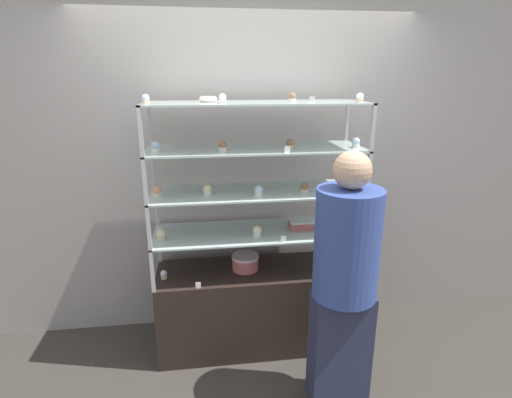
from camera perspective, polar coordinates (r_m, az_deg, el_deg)
ground_plane at (r=3.40m, az=-0.00°, el=-19.64°), size 20.00×20.00×0.00m
back_wall at (r=3.21m, az=-0.95°, el=3.83°), size 8.00×0.05×2.60m
display_base at (r=3.22m, az=-0.00°, el=-15.06°), size 1.48×0.50×0.64m
display_riser_lower at (r=2.94m, az=-0.00°, el=-4.91°), size 1.48×0.50×0.31m
display_riser_middle at (r=2.84m, az=-0.00°, el=0.86°), size 1.48×0.50×0.31m
display_riser_upper at (r=2.77m, az=-0.00°, el=6.98°), size 1.48×0.50×0.31m
display_riser_top at (r=2.73m, az=-0.00°, el=13.35°), size 1.48×0.50×0.31m
layer_cake_centerpiece at (r=3.03m, az=-1.53°, el=-9.01°), size 0.20×0.20×0.11m
sheet_cake_frosted at (r=3.00m, az=6.70°, el=-3.53°), size 0.20×0.15×0.07m
cupcake_0 at (r=2.99m, az=-13.03°, el=-10.48°), size 0.05×0.05×0.06m
cupcake_1 at (r=3.09m, az=13.18°, el=-9.50°), size 0.05×0.05×0.06m
price_tag_0 at (r=2.83m, az=-8.26°, el=-12.10°), size 0.04×0.00×0.04m
cupcake_2 at (r=2.85m, az=-13.40°, el=-4.95°), size 0.06×0.06×0.08m
cupcake_3 at (r=2.83m, az=0.17°, el=-4.67°), size 0.06×0.06×0.08m
cupcake_4 at (r=2.97m, az=13.22°, el=-4.06°), size 0.06×0.06×0.08m
price_tag_1 at (r=2.74m, az=3.95°, el=-5.76°), size 0.04×0.00×0.04m
cupcake_5 at (r=2.77m, az=-13.91°, el=1.06°), size 0.06×0.06×0.07m
cupcake_6 at (r=2.74m, az=-6.93°, el=1.28°), size 0.06×0.06×0.07m
cupcake_7 at (r=2.70m, az=0.47°, el=1.13°), size 0.06×0.06×0.07m
cupcake_8 at (r=2.80m, az=6.95°, el=1.60°), size 0.06×0.06×0.07m
cupcake_9 at (r=2.93m, az=13.29°, el=1.96°), size 0.06×0.06×0.07m
price_tag_2 at (r=2.71m, az=9.83°, el=0.63°), size 0.04×0.00×0.04m
cupcake_10 at (r=2.69m, az=-14.18°, el=7.24°), size 0.06×0.06×0.07m
cupcake_11 at (r=2.65m, az=-4.81°, el=7.55°), size 0.06×0.06×0.07m
cupcake_12 at (r=2.74m, az=4.89°, el=7.86°), size 0.06×0.06×0.07m
cupcake_13 at (r=2.86m, az=14.08°, el=7.79°), size 0.06×0.06×0.07m
price_tag_3 at (r=2.57m, az=4.49°, el=7.02°), size 0.04×0.00×0.04m
cupcake_14 at (r=2.60m, az=-15.50°, el=13.56°), size 0.05×0.05×0.06m
cupcake_15 at (r=2.60m, az=-4.81°, el=14.10°), size 0.05×0.05×0.06m
cupcake_16 at (r=2.74m, az=5.25°, el=14.23°), size 0.05×0.05×0.06m
cupcake_17 at (r=2.81m, az=14.63°, el=13.84°), size 0.05×0.05×0.06m
price_tag_4 at (r=2.57m, az=8.02°, el=13.82°), size 0.04×0.00×0.04m
donut_glazed at (r=2.76m, az=-6.86°, el=13.99°), size 0.12×0.12×0.04m
customer_figure at (r=2.49m, az=12.54°, el=-10.90°), size 0.38×0.38×1.65m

